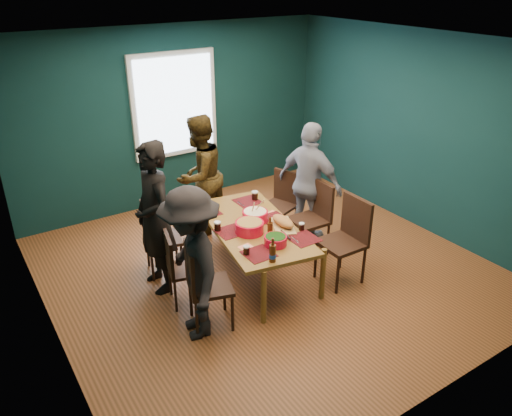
{
  "coord_description": "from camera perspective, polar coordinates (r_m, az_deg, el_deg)",
  "views": [
    {
      "loc": [
        -2.99,
        -4.37,
        3.4
      ],
      "look_at": [
        -0.18,
        -0.04,
        0.9
      ],
      "focal_mm": 35.0,
      "sensor_mm": 36.0,
      "label": 1
    }
  ],
  "objects": [
    {
      "name": "cutting_board",
      "position": [
        5.77,
        3.11,
        -1.65
      ],
      "size": [
        0.38,
        0.58,
        0.12
      ],
      "rotation": [
        0.0,
        0.0,
        -0.41
      ],
      "color": "tan",
      "rests_on": "dining_table"
    },
    {
      "name": "cola_glass_d",
      "position": [
        5.69,
        -4.43,
        -2.04
      ],
      "size": [
        0.08,
        0.08,
        0.11
      ],
      "color": "black",
      "rests_on": "dining_table"
    },
    {
      "name": "chair_left_far",
      "position": [
        6.07,
        -11.45,
        -2.9
      ],
      "size": [
        0.5,
        0.5,
        0.92
      ],
      "rotation": [
        0.0,
        0.0,
        -0.23
      ],
      "color": "black",
      "rests_on": "floor"
    },
    {
      "name": "cola_glass_c",
      "position": [
        6.43,
        -0.14,
        1.46
      ],
      "size": [
        0.08,
        0.08,
        0.12
      ],
      "color": "black",
      "rests_on": "dining_table"
    },
    {
      "name": "cola_glass_b",
      "position": [
        5.72,
        5.23,
        -2.09
      ],
      "size": [
        0.06,
        0.06,
        0.09
      ],
      "color": "black",
      "rests_on": "dining_table"
    },
    {
      "name": "bowl_salad",
      "position": [
        5.63,
        -0.75,
        -2.16
      ],
      "size": [
        0.33,
        0.33,
        0.14
      ],
      "color": "red",
      "rests_on": "dining_table"
    },
    {
      "name": "napkin_b",
      "position": [
        5.37,
        -1.07,
        -4.55
      ],
      "size": [
        0.16,
        0.16,
        0.0
      ],
      "primitive_type": "cube",
      "rotation": [
        0.0,
        0.0,
        0.09
      ],
      "color": "#FE8F6B",
      "rests_on": "dining_table"
    },
    {
      "name": "person_back",
      "position": [
        6.85,
        -6.48,
        3.69
      ],
      "size": [
        1.01,
        0.92,
        1.68
      ],
      "primitive_type": "imported",
      "rotation": [
        0.0,
        0.0,
        3.57
      ],
      "color": "black",
      "rests_on": "floor"
    },
    {
      "name": "napkin_c",
      "position": [
        5.54,
        6.17,
        -3.69
      ],
      "size": [
        0.14,
        0.14,
        0.0
      ],
      "primitive_type": "cube",
      "rotation": [
        0.0,
        0.0,
        0.11
      ],
      "color": "#FE8F6B",
      "rests_on": "dining_table"
    },
    {
      "name": "person_right",
      "position": [
        6.61,
        6.17,
        2.76
      ],
      "size": [
        0.65,
        1.04,
        1.65
      ],
      "primitive_type": "imported",
      "rotation": [
        0.0,
        0.0,
        1.85
      ],
      "color": "white",
      "rests_on": "floor"
    },
    {
      "name": "bowl_herbs",
      "position": [
        5.4,
        2.25,
        -3.69
      ],
      "size": [
        0.25,
        0.25,
        0.11
      ],
      "color": "red",
      "rests_on": "dining_table"
    },
    {
      "name": "beer_bottle_b",
      "position": [
        5.55,
        1.62,
        -2.41
      ],
      "size": [
        0.06,
        0.06,
        0.24
      ],
      "color": "#4A220D",
      "rests_on": "dining_table"
    },
    {
      "name": "chair_left_mid",
      "position": [
        5.51,
        -8.84,
        -6.32
      ],
      "size": [
        0.47,
        0.47,
        0.85
      ],
      "rotation": [
        0.0,
        0.0,
        -0.25
      ],
      "color": "black",
      "rests_on": "floor"
    },
    {
      "name": "dining_table",
      "position": [
        5.85,
        -0.4,
        -2.53
      ],
      "size": [
        1.2,
        1.93,
        0.68
      ],
      "rotation": [
        0.0,
        0.0,
        -0.17
      ],
      "color": "olive",
      "rests_on": "floor"
    },
    {
      "name": "cola_glass_a",
      "position": [
        5.22,
        -1.1,
        -4.8
      ],
      "size": [
        0.07,
        0.07,
        0.1
      ],
      "color": "black",
      "rests_on": "dining_table"
    },
    {
      "name": "chair_left_near",
      "position": [
        5.1,
        -6.31,
        -8.22
      ],
      "size": [
        0.54,
        0.54,
        0.95
      ],
      "rotation": [
        0.0,
        0.0,
        -0.29
      ],
      "color": "black",
      "rests_on": "floor"
    },
    {
      "name": "bowl_dumpling",
      "position": [
        5.9,
        -0.11,
        -0.85
      ],
      "size": [
        0.3,
        0.3,
        0.28
      ],
      "color": "red",
      "rests_on": "dining_table"
    },
    {
      "name": "person_near_left",
      "position": [
        4.89,
        -7.33,
        -6.46
      ],
      "size": [
        0.81,
        1.14,
        1.61
      ],
      "primitive_type": "imported",
      "rotation": [
        0.0,
        0.0,
        4.49
      ],
      "color": "black",
      "rests_on": "floor"
    },
    {
      "name": "chair_right_near",
      "position": [
        5.91,
        10.48,
        -2.91
      ],
      "size": [
        0.47,
        0.47,
        1.03
      ],
      "rotation": [
        0.0,
        0.0,
        -0.01
      ],
      "color": "black",
      "rests_on": "floor"
    },
    {
      "name": "person_far_left",
      "position": [
        5.64,
        -11.53,
        -1.18
      ],
      "size": [
        0.43,
        0.65,
        1.77
      ],
      "primitive_type": "imported",
      "rotation": [
        0.0,
        0.0,
        4.71
      ],
      "color": "black",
      "rests_on": "floor"
    },
    {
      "name": "chair_right_mid",
      "position": [
        6.45,
        6.74,
        -0.5
      ],
      "size": [
        0.45,
        0.45,
        0.96
      ],
      "rotation": [
        0.0,
        0.0,
        -0.04
      ],
      "color": "black",
      "rests_on": "floor"
    },
    {
      "name": "beer_bottle_a",
      "position": [
        5.08,
        1.91,
        -5.18
      ],
      "size": [
        0.07,
        0.07,
        0.27
      ],
      "color": "#4A220D",
      "rests_on": "dining_table"
    },
    {
      "name": "chair_right_far",
      "position": [
        6.89,
        3.04,
        1.1
      ],
      "size": [
        0.52,
        0.52,
        0.9
      ],
      "rotation": [
        0.0,
        0.0,
        0.35
      ],
      "color": "black",
      "rests_on": "floor"
    },
    {
      "name": "napkin_a",
      "position": [
        6.08,
        1.95,
        -0.69
      ],
      "size": [
        0.18,
        0.18,
        0.0
      ],
      "primitive_type": "cube",
      "rotation": [
        0.0,
        0.0,
        0.26
      ],
      "color": "#FE8F6B",
      "rests_on": "dining_table"
    },
    {
      "name": "small_bowl",
      "position": [
        6.17,
        -6.43,
        -0.15
      ],
      "size": [
        0.13,
        0.13,
        0.05
      ],
      "color": "black",
      "rests_on": "dining_table"
    },
    {
      "name": "room",
      "position": [
        5.87,
        -0.16,
        5.62
      ],
      "size": [
        5.01,
        5.01,
        2.71
      ],
      "color": "brown",
      "rests_on": "ground"
    }
  ]
}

